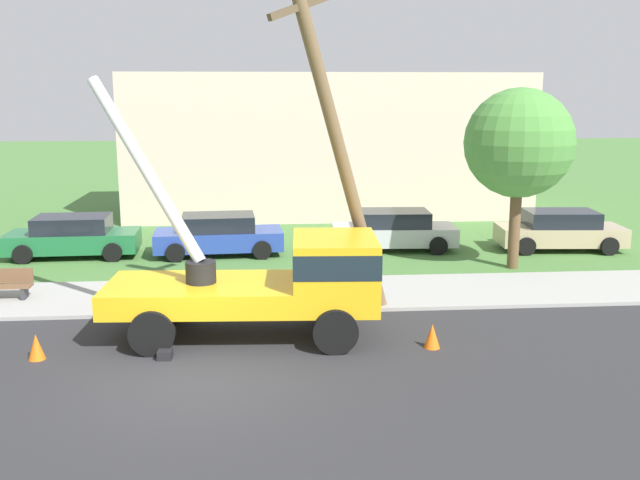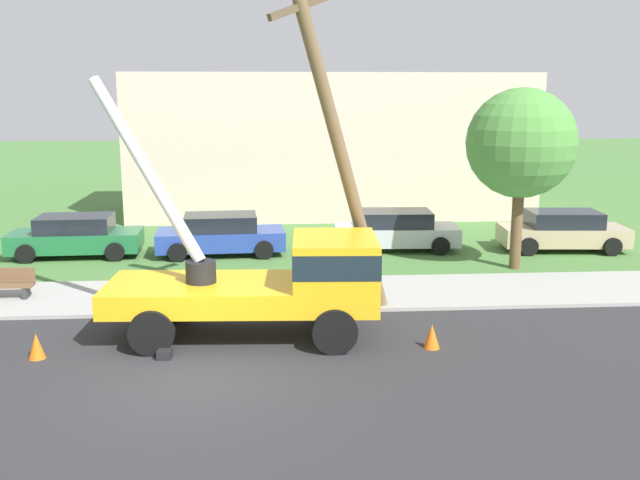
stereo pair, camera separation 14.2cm
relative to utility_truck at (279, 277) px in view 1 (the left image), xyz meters
The scene contains 15 objects.
ground_plane 9.57m from the utility_truck, 100.91° to the left, with size 120.00×120.00×0.00m, color #477538.
road_asphalt 3.54m from the utility_truck, 123.50° to the right, with size 80.00×8.68×0.01m, color #2B2B2D.
sidewalk_strip 4.01m from the utility_truck, 118.36° to the left, with size 80.00×3.38×0.10m, color #9E9E99.
utility_truck is the anchor object (origin of this frame).
leaning_utility_pole 3.54m from the utility_truck, 38.66° to the left, with size 3.18×2.18×8.60m.
traffic_cone_ahead 3.73m from the utility_truck, 18.38° to the right, with size 0.36×0.36×0.56m, color orange.
traffic_cone_behind 5.44m from the utility_truck, 167.83° to the right, with size 0.36×0.36×0.56m, color orange.
traffic_cone_curbside 2.82m from the utility_truck, 31.42° to the left, with size 0.36×0.36×0.56m, color orange.
parked_sedan_green 11.21m from the utility_truck, 127.79° to the left, with size 4.45×2.11×1.42m.
parked_sedan_blue 8.95m from the utility_truck, 102.08° to the left, with size 4.50×2.19×1.42m.
parked_sedan_silver 10.09m from the utility_truck, 64.26° to the left, with size 4.48×2.15×1.42m.
parked_sedan_tan 13.43m from the utility_truck, 39.60° to the left, with size 4.52×2.24×1.42m.
park_bench 8.21m from the utility_truck, 155.47° to the left, with size 1.60×0.45×0.90m.
roadside_tree_near 10.13m from the utility_truck, 37.93° to the left, with size 3.44×3.44×5.75m.
lowrise_building_backdrop 17.76m from the utility_truck, 81.22° to the left, with size 18.00×6.00×6.40m, color beige.
Camera 1 is at (1.41, -13.50, 5.63)m, focal length 40.65 mm.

